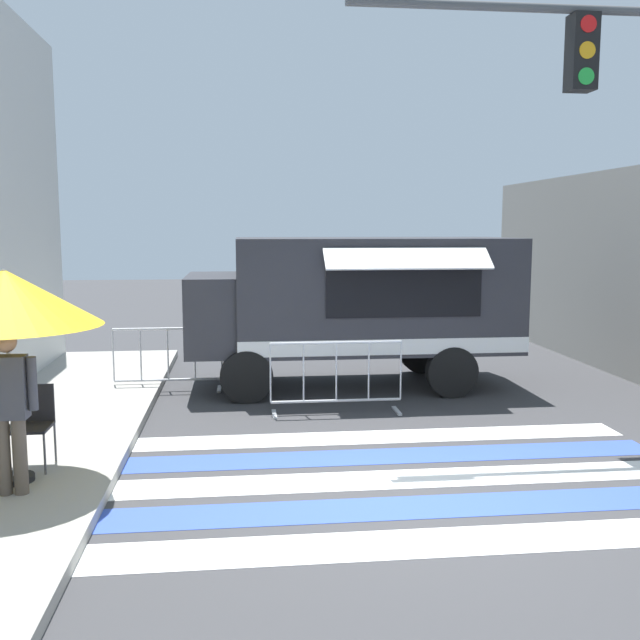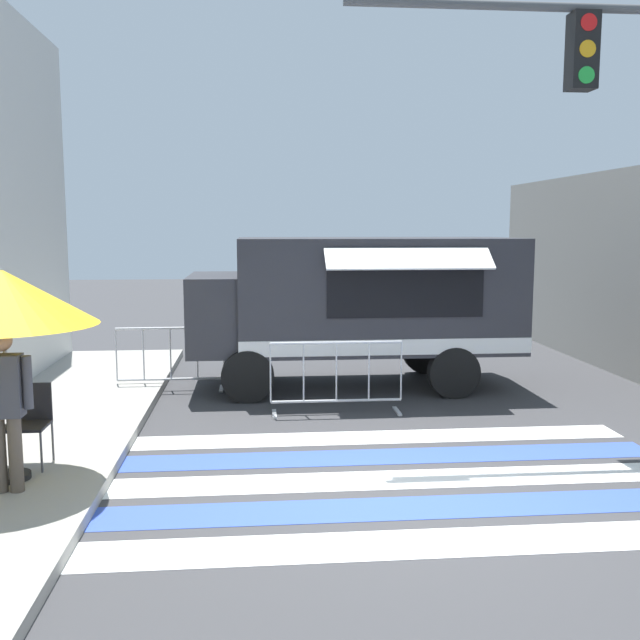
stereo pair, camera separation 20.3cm
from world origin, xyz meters
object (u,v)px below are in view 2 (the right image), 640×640
at_px(patio_umbrella, 2,298).
at_px(barricade_side, 171,360).
at_px(barricade_front, 336,378).
at_px(food_truck, 352,298).
at_px(traffic_signal_pole, 625,126).
at_px(vendor_person, 4,402).
at_px(folding_chair, 28,417).

height_order(patio_umbrella, barricade_side, patio_umbrella).
bearing_deg(barricade_front, food_truck, 75.48).
height_order(food_truck, barricade_side, food_truck).
xyz_separation_m(food_truck, barricade_side, (-2.96, -0.06, -0.96)).
relative_size(traffic_signal_pole, barricade_front, 2.97).
xyz_separation_m(traffic_signal_pole, vendor_person, (-6.90, -1.81, -2.86)).
relative_size(food_truck, patio_umbrella, 2.51).
distance_m(traffic_signal_pole, patio_umbrella, 7.39).
xyz_separation_m(patio_umbrella, barricade_side, (1.07, 4.37, -1.44)).
xyz_separation_m(traffic_signal_pole, folding_chair, (-6.96, -0.99, -3.23)).
bearing_deg(barricade_side, food_truck, 1.22).
xyz_separation_m(food_truck, patio_umbrella, (-4.03, -4.43, 0.48)).
xyz_separation_m(traffic_signal_pole, barricade_front, (-3.42, 1.21, -3.36)).
bearing_deg(folding_chair, traffic_signal_pole, 16.80).
bearing_deg(patio_umbrella, traffic_signal_pole, 11.86).
relative_size(traffic_signal_pole, barricade_side, 3.22).
xyz_separation_m(folding_chair, vendor_person, (0.05, -0.82, 0.37)).
bearing_deg(patio_umbrella, barricade_side, 76.23).
bearing_deg(food_truck, barricade_side, -178.78).
height_order(traffic_signal_pole, barricade_front, traffic_signal_pole).
relative_size(food_truck, folding_chair, 6.21).
distance_m(traffic_signal_pole, vendor_person, 7.69).
bearing_deg(folding_chair, vendor_person, -77.58).
bearing_deg(folding_chair, food_truck, 53.41).
distance_m(folding_chair, vendor_person, 0.90).
bearing_deg(barricade_front, vendor_person, -139.04).
relative_size(traffic_signal_pole, patio_umbrella, 2.65).
height_order(barricade_front, barricade_side, same).
bearing_deg(traffic_signal_pole, vendor_person, -165.29).
distance_m(folding_chair, barricade_front, 4.18).
bearing_deg(food_truck, barricade_front, -104.52).
distance_m(food_truck, barricade_side, 3.11).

